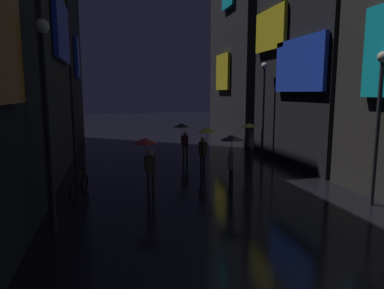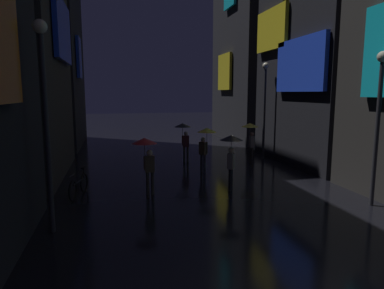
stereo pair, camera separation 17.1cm
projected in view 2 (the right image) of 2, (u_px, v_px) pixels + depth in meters
name	position (u px, v px, depth m)	size (l,w,h in m)	color
building_right_far	(253.00, 3.00, 26.14)	(4.25, 8.23, 21.07)	#232328
pedestrian_midstreet_left_yellow	(251.00, 132.00, 18.21)	(0.90, 0.90, 2.12)	#38332D
pedestrian_foreground_left_black	(184.00, 132.00, 18.23)	(0.90, 0.90, 2.12)	#38332D
pedestrian_far_right_yellow	(206.00, 137.00, 15.85)	(0.90, 0.90, 2.12)	#2D2D38
pedestrian_foreground_right_red	(146.00, 150.00, 12.34)	(0.90, 0.90, 2.12)	#38332D
pedestrian_near_crossing_black	(231.00, 147.00, 13.08)	(0.90, 0.90, 2.12)	black
bicycle_parked_at_storefront	(79.00, 186.00, 12.38)	(0.55, 1.77, 0.96)	black
streetlamp_left_near	(45.00, 103.00, 8.73)	(0.36, 0.36, 5.52)	#2D2D33
streetlamp_right_near	(379.00, 110.00, 10.95)	(0.36, 0.36, 5.02)	#2D2D33
streetlamp_right_far	(265.00, 99.00, 19.09)	(0.36, 0.36, 5.37)	#2D2D33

